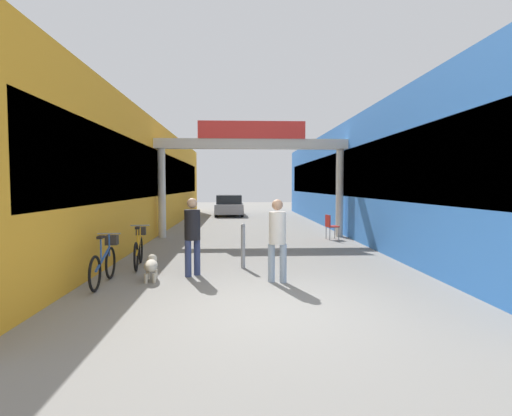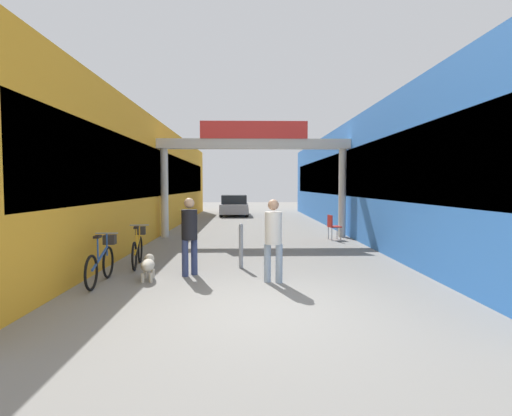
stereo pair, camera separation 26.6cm
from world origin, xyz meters
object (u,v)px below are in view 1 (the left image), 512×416
(bicycle_orange_second, at_px, (139,248))
(cafe_chair_red_nearer, at_px, (330,225))
(parked_car_silver, at_px, (229,206))
(dog_on_leash, at_px, (151,265))
(bollard_post_metal, at_px, (243,245))
(bicycle_blue_nearest, at_px, (105,262))
(pedestrian_with_dog, at_px, (192,232))
(pedestrian_companion, at_px, (277,235))

(bicycle_orange_second, distance_m, cafe_chair_red_nearer, 7.28)
(cafe_chair_red_nearer, bearing_deg, parked_car_silver, 108.35)
(dog_on_leash, distance_m, bollard_post_metal, 2.23)
(bollard_post_metal, xyz_separation_m, cafe_chair_red_nearer, (3.21, 4.84, 0.00))
(bicycle_orange_second, relative_size, cafe_chair_red_nearer, 1.89)
(bicycle_blue_nearest, relative_size, cafe_chair_red_nearer, 1.90)
(bicycle_blue_nearest, xyz_separation_m, bollard_post_metal, (2.76, 1.36, 0.10))
(pedestrian_with_dog, distance_m, bicycle_blue_nearest, 1.85)
(pedestrian_companion, height_order, bollard_post_metal, pedestrian_companion)
(dog_on_leash, relative_size, cafe_chair_red_nearer, 0.79)
(cafe_chair_red_nearer, bearing_deg, bicycle_orange_second, -141.87)
(pedestrian_companion, relative_size, bollard_post_metal, 1.58)
(pedestrian_with_dog, relative_size, bicycle_orange_second, 1.00)
(bicycle_blue_nearest, distance_m, parked_car_silver, 18.04)
(bicycle_blue_nearest, relative_size, parked_car_silver, 0.42)
(pedestrian_with_dog, xyz_separation_m, pedestrian_companion, (1.76, -0.66, -0.01))
(bicycle_orange_second, bearing_deg, bollard_post_metal, -7.77)
(pedestrian_companion, xyz_separation_m, bollard_post_metal, (-0.67, 1.42, -0.42))
(pedestrian_companion, distance_m, parked_car_silver, 18.03)
(bicycle_orange_second, xyz_separation_m, cafe_chair_red_nearer, (5.72, 4.49, 0.10))
(dog_on_leash, xyz_separation_m, bicycle_orange_second, (-0.61, 1.49, 0.12))
(pedestrian_with_dog, distance_m, bicycle_orange_second, 1.87)
(cafe_chair_red_nearer, bearing_deg, bollard_post_metal, -123.61)
(pedestrian_companion, xyz_separation_m, dog_on_leash, (-2.57, 0.28, -0.64))
(bicycle_orange_second, relative_size, parked_car_silver, 0.42)
(bicycle_blue_nearest, distance_m, bollard_post_metal, 3.08)
(dog_on_leash, relative_size, bollard_post_metal, 0.66)
(pedestrian_with_dog, height_order, dog_on_leash, pedestrian_with_dog)
(bollard_post_metal, bearing_deg, dog_on_leash, -148.95)
(parked_car_silver, bearing_deg, bicycle_orange_second, -96.46)
(bicycle_blue_nearest, bearing_deg, bicycle_orange_second, 81.47)
(dog_on_leash, xyz_separation_m, bicycle_blue_nearest, (-0.86, -0.22, 0.12))
(pedestrian_with_dog, relative_size, pedestrian_companion, 1.00)
(pedestrian_with_dog, bearing_deg, bollard_post_metal, 34.96)
(dog_on_leash, height_order, bollard_post_metal, bollard_post_metal)
(parked_car_silver, bearing_deg, dog_on_leash, -93.97)
(bicycle_blue_nearest, distance_m, cafe_chair_red_nearer, 8.61)
(bicycle_orange_second, bearing_deg, parked_car_silver, 83.54)
(pedestrian_companion, bearing_deg, bicycle_blue_nearest, 178.94)
(pedestrian_with_dog, xyz_separation_m, parked_car_silver, (0.42, 17.32, -0.32))
(dog_on_leash, bearing_deg, cafe_chair_red_nearer, 49.46)
(bicycle_blue_nearest, bearing_deg, cafe_chair_red_nearer, 46.02)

